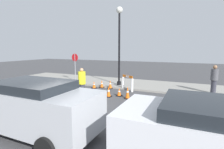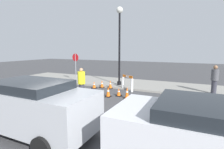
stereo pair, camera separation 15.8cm
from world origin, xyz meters
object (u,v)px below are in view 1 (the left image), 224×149
object	(u,v)px
stop_sign	(75,63)
parked_car_2	(223,140)
person_pedestrian	(214,78)
parked_car_1	(34,105)
streetlamp_post	(119,36)
person_worker	(82,82)

from	to	relation	value
stop_sign	parked_car_2	distance (m)	11.65
person_pedestrian	parked_car_2	bearing A→B (deg)	60.29
stop_sign	parked_car_1	distance (m)	8.50
streetlamp_post	person_pedestrian	bearing A→B (deg)	0.07
streetlamp_post	parked_car_2	size ratio (longest dim) A/B	1.32
person_worker	parked_car_1	distance (m)	4.12
stop_sign	person_pedestrian	size ratio (longest dim) A/B	1.33
person_worker	parked_car_2	bearing A→B (deg)	-106.44
person_pedestrian	parked_car_1	bearing A→B (deg)	28.76
parked_car_1	parked_car_2	world-z (taller)	parked_car_1
stop_sign	person_pedestrian	distance (m)	9.52
streetlamp_post	parked_car_2	world-z (taller)	streetlamp_post
person_pedestrian	parked_car_1	distance (m)	9.41
parked_car_2	stop_sign	bearing A→B (deg)	139.89
person_worker	streetlamp_post	bearing A→B (deg)	7.08
streetlamp_post	stop_sign	world-z (taller)	streetlamp_post
streetlamp_post	person_pedestrian	distance (m)	6.36
parked_car_1	stop_sign	bearing A→B (deg)	117.84
streetlamp_post	parked_car_1	xyz separation A→B (m)	(0.29, -7.60, -2.58)
stop_sign	parked_car_1	bearing A→B (deg)	122.34
stop_sign	parked_car_1	size ratio (longest dim) A/B	0.52
stop_sign	parked_car_2	world-z (taller)	stop_sign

